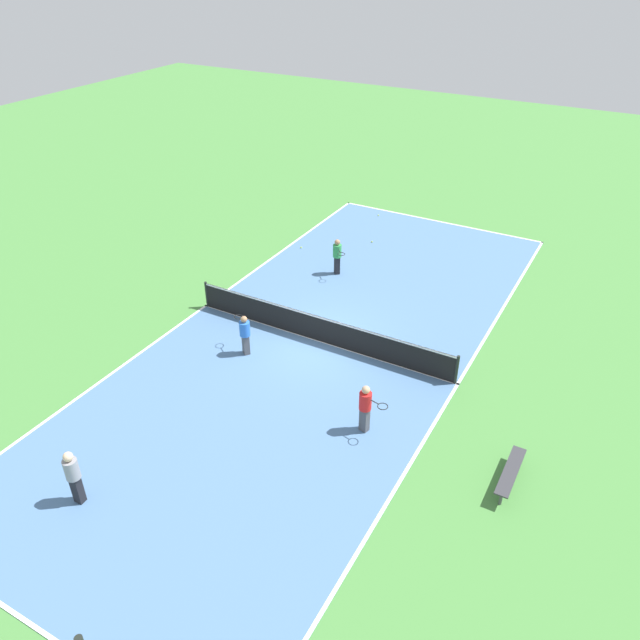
{
  "coord_description": "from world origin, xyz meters",
  "views": [
    {
      "loc": [
        -8.86,
        15.92,
        12.33
      ],
      "look_at": [
        0.0,
        0.0,
        0.9
      ],
      "focal_mm": 35.0,
      "sensor_mm": 36.0,
      "label": 1
    }
  ],
  "objects_px": {
    "player_near_blue": "(245,333)",
    "tennis_ball_right_alley": "(378,215)",
    "player_far_green": "(337,255)",
    "tennis_ball_left_sideline": "(372,242)",
    "player_coach_red": "(365,406)",
    "tennis_ball_midcourt": "(301,247)",
    "bench": "(511,472)",
    "tennis_net": "(320,328)",
    "player_baseline_gray": "(73,474)"
  },
  "relations": [
    {
      "from": "player_near_blue",
      "to": "tennis_ball_right_alley",
      "type": "height_order",
      "value": "player_near_blue"
    },
    {
      "from": "tennis_ball_right_alley",
      "to": "player_far_green",
      "type": "bearing_deg",
      "value": 99.28
    },
    {
      "from": "tennis_ball_left_sideline",
      "to": "player_coach_red",
      "type": "bearing_deg",
      "value": 114.04
    },
    {
      "from": "player_far_green",
      "to": "tennis_ball_left_sideline",
      "type": "xyz_separation_m",
      "value": [
        0.02,
        -3.52,
        -0.85
      ]
    },
    {
      "from": "tennis_ball_midcourt",
      "to": "tennis_ball_left_sideline",
      "type": "bearing_deg",
      "value": -140.2
    },
    {
      "from": "player_near_blue",
      "to": "tennis_ball_midcourt",
      "type": "xyz_separation_m",
      "value": [
        2.58,
        -8.07,
        -0.8
      ]
    },
    {
      "from": "player_near_blue",
      "to": "player_far_green",
      "type": "xyz_separation_m",
      "value": [
        0.01,
        -6.68,
        0.05
      ]
    },
    {
      "from": "tennis_ball_midcourt",
      "to": "player_near_blue",
      "type": "bearing_deg",
      "value": 107.76
    },
    {
      "from": "bench",
      "to": "player_coach_red",
      "type": "height_order",
      "value": "player_coach_red"
    },
    {
      "from": "player_near_blue",
      "to": "tennis_ball_midcourt",
      "type": "height_order",
      "value": "player_near_blue"
    },
    {
      "from": "bench",
      "to": "tennis_net",
      "type": "bearing_deg",
      "value": -114.13
    },
    {
      "from": "tennis_net",
      "to": "player_baseline_gray",
      "type": "bearing_deg",
      "value": 79.04
    },
    {
      "from": "player_baseline_gray",
      "to": "tennis_ball_midcourt",
      "type": "height_order",
      "value": "player_baseline_gray"
    },
    {
      "from": "player_far_green",
      "to": "tennis_ball_midcourt",
      "type": "height_order",
      "value": "player_far_green"
    },
    {
      "from": "tennis_net",
      "to": "tennis_ball_left_sideline",
      "type": "relative_size",
      "value": 146.84
    },
    {
      "from": "tennis_ball_left_sideline",
      "to": "tennis_ball_midcourt",
      "type": "bearing_deg",
      "value": 39.8
    },
    {
      "from": "tennis_ball_right_alley",
      "to": "tennis_ball_left_sideline",
      "type": "bearing_deg",
      "value": 109.19
    },
    {
      "from": "player_coach_red",
      "to": "tennis_ball_midcourt",
      "type": "xyz_separation_m",
      "value": [
        7.79,
        -9.6,
        -0.87
      ]
    },
    {
      "from": "player_near_blue",
      "to": "tennis_ball_right_alley",
      "type": "relative_size",
      "value": 21.78
    },
    {
      "from": "player_near_blue",
      "to": "player_far_green",
      "type": "distance_m",
      "value": 6.68
    },
    {
      "from": "player_far_green",
      "to": "tennis_ball_right_alley",
      "type": "xyz_separation_m",
      "value": [
        1.07,
        -6.54,
        -0.85
      ]
    },
    {
      "from": "tennis_ball_midcourt",
      "to": "tennis_ball_left_sideline",
      "type": "height_order",
      "value": "same"
    },
    {
      "from": "tennis_ball_left_sideline",
      "to": "tennis_ball_right_alley",
      "type": "height_order",
      "value": "same"
    },
    {
      "from": "player_near_blue",
      "to": "tennis_ball_right_alley",
      "type": "bearing_deg",
      "value": -49.82
    },
    {
      "from": "bench",
      "to": "tennis_ball_left_sideline",
      "type": "xyz_separation_m",
      "value": [
        9.42,
        -11.71,
        -0.34
      ]
    },
    {
      "from": "bench",
      "to": "player_coach_red",
      "type": "xyz_separation_m",
      "value": [
        4.19,
        0.02,
        0.53
      ]
    },
    {
      "from": "player_near_blue",
      "to": "tennis_ball_left_sideline",
      "type": "bearing_deg",
      "value": -54.33
    },
    {
      "from": "player_baseline_gray",
      "to": "tennis_ball_midcourt",
      "type": "relative_size",
      "value": 24.2
    },
    {
      "from": "tennis_net",
      "to": "tennis_ball_midcourt",
      "type": "height_order",
      "value": "tennis_net"
    },
    {
      "from": "tennis_ball_midcourt",
      "to": "tennis_ball_right_alley",
      "type": "bearing_deg",
      "value": -106.32
    },
    {
      "from": "tennis_ball_left_sideline",
      "to": "player_far_green",
      "type": "bearing_deg",
      "value": 90.29
    },
    {
      "from": "tennis_net",
      "to": "player_coach_red",
      "type": "height_order",
      "value": "player_coach_red"
    },
    {
      "from": "player_far_green",
      "to": "bench",
      "type": "bearing_deg",
      "value": 5.37
    },
    {
      "from": "tennis_net",
      "to": "tennis_ball_right_alley",
      "type": "relative_size",
      "value": 146.84
    },
    {
      "from": "player_near_blue",
      "to": "player_coach_red",
      "type": "bearing_deg",
      "value": -160.83
    },
    {
      "from": "player_baseline_gray",
      "to": "player_coach_red",
      "type": "relative_size",
      "value": 1.04
    },
    {
      "from": "player_far_green",
      "to": "tennis_ball_left_sideline",
      "type": "relative_size",
      "value": 22.84
    },
    {
      "from": "tennis_net",
      "to": "player_coach_red",
      "type": "relative_size",
      "value": 6.3
    },
    {
      "from": "tennis_net",
      "to": "tennis_ball_right_alley",
      "type": "height_order",
      "value": "tennis_net"
    },
    {
      "from": "tennis_ball_left_sideline",
      "to": "tennis_ball_right_alley",
      "type": "bearing_deg",
      "value": -70.81
    },
    {
      "from": "bench",
      "to": "tennis_ball_right_alley",
      "type": "bearing_deg",
      "value": -144.6
    },
    {
      "from": "player_coach_red",
      "to": "tennis_ball_left_sideline",
      "type": "xyz_separation_m",
      "value": [
        5.23,
        -11.73,
        -0.87
      ]
    },
    {
      "from": "player_far_green",
      "to": "player_baseline_gray",
      "type": "relative_size",
      "value": 0.94
    },
    {
      "from": "tennis_net",
      "to": "tennis_ball_midcourt",
      "type": "distance_m",
      "value": 7.64
    },
    {
      "from": "player_near_blue",
      "to": "player_coach_red",
      "type": "relative_size",
      "value": 0.93
    },
    {
      "from": "bench",
      "to": "tennis_ball_midcourt",
      "type": "height_order",
      "value": "bench"
    },
    {
      "from": "player_far_green",
      "to": "tennis_ball_right_alley",
      "type": "relative_size",
      "value": 22.84
    },
    {
      "from": "player_near_blue",
      "to": "tennis_ball_right_alley",
      "type": "xyz_separation_m",
      "value": [
        1.07,
        -13.22,
        -0.8
      ]
    },
    {
      "from": "tennis_ball_right_alley",
      "to": "player_near_blue",
      "type": "bearing_deg",
      "value": 94.65
    },
    {
      "from": "tennis_ball_right_alley",
      "to": "tennis_net",
      "type": "bearing_deg",
      "value": 104.45
    }
  ]
}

